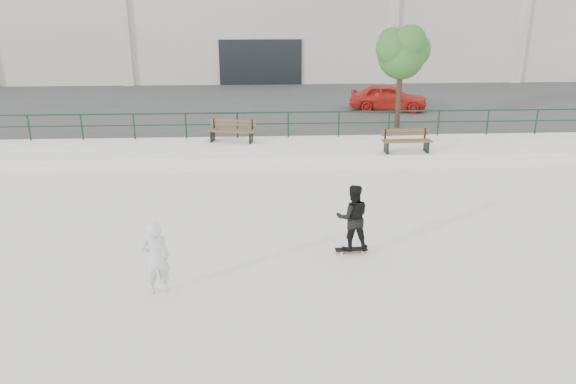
{
  "coord_description": "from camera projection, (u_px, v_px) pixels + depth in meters",
  "views": [
    {
      "loc": [
        -0.14,
        -10.81,
        6.01
      ],
      "look_at": [
        0.53,
        2.0,
        1.37
      ],
      "focal_mm": 35.0,
      "sensor_mm": 36.0,
      "label": 1
    }
  ],
  "objects": [
    {
      "name": "ledge",
      "position": [
        264.0,
        153.0,
        21.04
      ],
      "size": [
        30.0,
        3.0,
        0.5
      ],
      "primitive_type": "cube",
      "color": "silver",
      "rests_on": "ground"
    },
    {
      "name": "skateboard",
      "position": [
        351.0,
        250.0,
        13.6
      ],
      "size": [
        0.79,
        0.25,
        0.09
      ],
      "rotation": [
        0.0,
        0.0,
        0.06
      ],
      "color": "black",
      "rests_on": "ground"
    },
    {
      "name": "parking_strip",
      "position": [
        262.0,
        108.0,
        29.02
      ],
      "size": [
        60.0,
        14.0,
        0.5
      ],
      "primitive_type": "cube",
      "color": "#383838",
      "rests_on": "ground"
    },
    {
      "name": "railing",
      "position": [
        263.0,
        119.0,
        21.92
      ],
      "size": [
        28.0,
        0.06,
        1.03
      ],
      "color": "#133523",
      "rests_on": "ledge"
    },
    {
      "name": "bench_left",
      "position": [
        232.0,
        131.0,
        21.47
      ],
      "size": [
        1.88,
        0.87,
        0.84
      ],
      "rotation": [
        0.0,
        0.0,
        -0.2
      ],
      "color": "#51311B",
      "rests_on": "ledge"
    },
    {
      "name": "standing_skater",
      "position": [
        353.0,
        217.0,
        13.32
      ],
      "size": [
        0.8,
        0.63,
        1.64
      ],
      "primitive_type": "imported",
      "rotation": [
        0.0,
        0.0,
        3.15
      ],
      "color": "black",
      "rests_on": "skateboard"
    },
    {
      "name": "ground",
      "position": [
        268.0,
        283.0,
        12.2
      ],
      "size": [
        120.0,
        120.0,
        0.0
      ],
      "primitive_type": "plane",
      "color": "white",
      "rests_on": "ground"
    },
    {
      "name": "red_car",
      "position": [
        388.0,
        97.0,
        27.03
      ],
      "size": [
        3.91,
        2.19,
        1.26
      ],
      "primitive_type": "imported",
      "rotation": [
        0.0,
        0.0,
        1.37
      ],
      "color": "red",
      "rests_on": "parking_strip"
    },
    {
      "name": "bench_right",
      "position": [
        406.0,
        141.0,
        20.1
      ],
      "size": [
        1.78,
        0.57,
        0.81
      ],
      "rotation": [
        0.0,
        0.0,
        0.03
      ],
      "color": "#51311B",
      "rests_on": "ledge"
    },
    {
      "name": "seated_skater",
      "position": [
        156.0,
        258.0,
        11.58
      ],
      "size": [
        0.67,
        0.53,
        1.59
      ],
      "primitive_type": "imported",
      "rotation": [
        0.0,
        0.0,
        3.43
      ],
      "color": "silver",
      "rests_on": "ground"
    },
    {
      "name": "commercial_building",
      "position": [
        259.0,
        11.0,
        40.69
      ],
      "size": [
        44.2,
        16.33,
        8.0
      ],
      "color": "silver",
      "rests_on": "ground"
    },
    {
      "name": "tree",
      "position": [
        402.0,
        51.0,
        22.78
      ],
      "size": [
        2.38,
        2.12,
        4.24
      ],
      "color": "#412D20",
      "rests_on": "parking_strip"
    }
  ]
}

